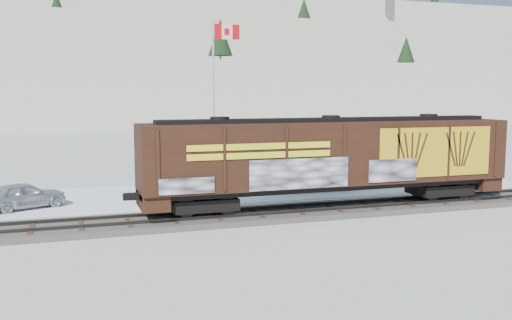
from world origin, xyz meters
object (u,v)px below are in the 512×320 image
object	(u,v)px
flagpole	(215,123)
car_white	(217,181)
car_dark	(311,177)
car_silver	(24,195)
hopper_railcar	(330,156)

from	to	relation	value
flagpole	car_white	xyz separation A→B (m)	(-1.20, -4.94, -3.18)
flagpole	car_white	bearing A→B (deg)	-103.59
flagpole	car_dark	distance (m)	8.00
car_silver	car_dark	world-z (taller)	car_dark
hopper_railcar	car_dark	xyz separation A→B (m)	(1.84, 6.44, -2.05)
car_dark	hopper_railcar	bearing A→B (deg)	168.83
car_silver	car_dark	bearing A→B (deg)	-111.15
flagpole	car_dark	xyz separation A→B (m)	(4.59, -5.77, -3.12)
hopper_railcar	car_silver	size ratio (longest dim) A/B	4.57
hopper_railcar	flagpole	world-z (taller)	flagpole
flagpole	car_dark	world-z (taller)	flagpole
car_silver	car_white	size ratio (longest dim) A/B	0.94
car_silver	car_dark	size ratio (longest dim) A/B	0.77
hopper_railcar	flagpole	distance (m)	12.56
hopper_railcar	car_dark	distance (m)	7.00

